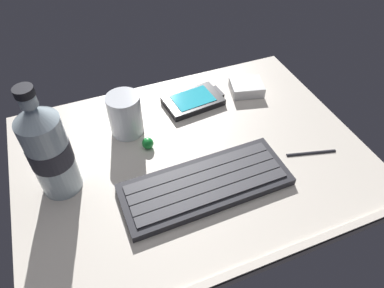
{
  "coord_description": "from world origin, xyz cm",
  "views": [
    {
      "loc": [
        -16.43,
        -41.24,
        48.82
      ],
      "look_at": [
        0.0,
        0.0,
        3.0
      ],
      "focal_mm": 33.03,
      "sensor_mm": 36.0,
      "label": 1
    }
  ],
  "objects": [
    {
      "name": "juice_cup",
      "position": [
        -9.44,
        10.88,
        3.91
      ],
      "size": [
        6.4,
        6.4,
        8.5
      ],
      "color": "silver",
      "rests_on": "ground_plane"
    },
    {
      "name": "trackball_mouse",
      "position": [
        -7.0,
        5.0,
        1.1
      ],
      "size": [
        2.2,
        2.2,
        2.2
      ],
      "primitive_type": "sphere",
      "color": "#198C33",
      "rests_on": "ground_plane"
    },
    {
      "name": "handheld_device",
      "position": [
        5.97,
        14.06,
        0.73
      ],
      "size": [
        13.33,
        8.81,
        1.5
      ],
      "color": "black",
      "rests_on": "ground_plane"
    },
    {
      "name": "water_bottle",
      "position": [
        -23.26,
        1.71,
        9.01
      ],
      "size": [
        6.73,
        6.73,
        20.8
      ],
      "color": "silver",
      "rests_on": "ground_plane"
    },
    {
      "name": "keyboard",
      "position": [
        -0.57,
        -7.74,
        0.81
      ],
      "size": [
        29.18,
        11.49,
        1.7
      ],
      "color": "#232328",
      "rests_on": "ground_plane"
    },
    {
      "name": "ground_plane",
      "position": [
        0.0,
        -0.23,
        -0.99
      ],
      "size": [
        64.0,
        48.0,
        2.8
      ],
      "color": "beige"
    },
    {
      "name": "charger_block",
      "position": [
        18.42,
        13.41,
        1.2
      ],
      "size": [
        8.13,
        7.11,
        2.4
      ],
      "primitive_type": "cube",
      "rotation": [
        0.0,
        0.0,
        -0.24
      ],
      "color": "white",
      "rests_on": "ground_plane"
    },
    {
      "name": "stylus_pen",
      "position": [
        20.93,
        -7.85,
        0.35
      ],
      "size": [
        9.37,
        3.05,
        0.7
      ],
      "primitive_type": "cylinder",
      "rotation": [
        0.0,
        1.57,
        -0.25
      ],
      "color": "#26262B",
      "rests_on": "ground_plane"
    }
  ]
}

